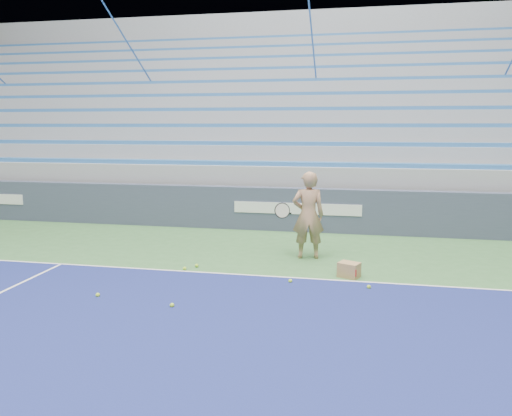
# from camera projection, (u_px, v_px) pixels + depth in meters

# --- Properties ---
(sponsor_barrier) EXTENTS (30.00, 0.32, 1.10)m
(sponsor_barrier) POSITION_uv_depth(u_px,v_px,m) (298.00, 210.00, 12.62)
(sponsor_barrier) COLOR #3A4259
(sponsor_barrier) RESTS_ON ground
(bleachers) EXTENTS (31.00, 9.15, 7.30)m
(bleachers) POSITION_uv_depth(u_px,v_px,m) (316.00, 134.00, 17.86)
(bleachers) COLOR #96999E
(bleachers) RESTS_ON ground
(tennis_player) EXTENTS (0.96, 0.88, 1.76)m
(tennis_player) POSITION_uv_depth(u_px,v_px,m) (308.00, 215.00, 9.98)
(tennis_player) COLOR tan
(tennis_player) RESTS_ON ground
(ball_box) EXTENTS (0.43, 0.39, 0.26)m
(ball_box) POSITION_uv_depth(u_px,v_px,m) (349.00, 270.00, 8.82)
(ball_box) COLOR #A17D4E
(ball_box) RESTS_ON ground
(tennis_ball_0) EXTENTS (0.07, 0.07, 0.07)m
(tennis_ball_0) POSITION_uv_depth(u_px,v_px,m) (197.00, 266.00, 9.44)
(tennis_ball_0) COLOR #BCEF31
(tennis_ball_0) RESTS_ON ground
(tennis_ball_1) EXTENTS (0.07, 0.07, 0.07)m
(tennis_ball_1) POSITION_uv_depth(u_px,v_px,m) (290.00, 281.00, 8.51)
(tennis_ball_1) COLOR #BCEF31
(tennis_ball_1) RESTS_ON ground
(tennis_ball_2) EXTENTS (0.07, 0.07, 0.07)m
(tennis_ball_2) POSITION_uv_depth(u_px,v_px,m) (369.00, 287.00, 8.20)
(tennis_ball_2) COLOR #BCEF31
(tennis_ball_2) RESTS_ON ground
(tennis_ball_3) EXTENTS (0.07, 0.07, 0.07)m
(tennis_ball_3) POSITION_uv_depth(u_px,v_px,m) (172.00, 305.00, 7.36)
(tennis_ball_3) COLOR #BCEF31
(tennis_ball_3) RESTS_ON ground
(tennis_ball_4) EXTENTS (0.07, 0.07, 0.07)m
(tennis_ball_4) POSITION_uv_depth(u_px,v_px,m) (185.00, 269.00, 9.25)
(tennis_ball_4) COLOR #BCEF31
(tennis_ball_4) RESTS_ON ground
(tennis_ball_5) EXTENTS (0.07, 0.07, 0.07)m
(tennis_ball_5) POSITION_uv_depth(u_px,v_px,m) (98.00, 295.00, 7.81)
(tennis_ball_5) COLOR #BCEF31
(tennis_ball_5) RESTS_ON ground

